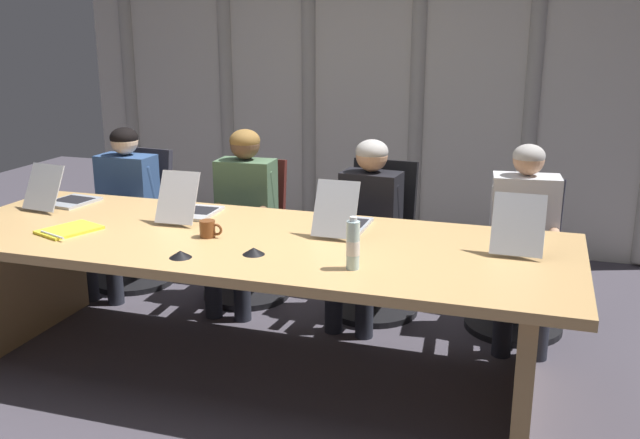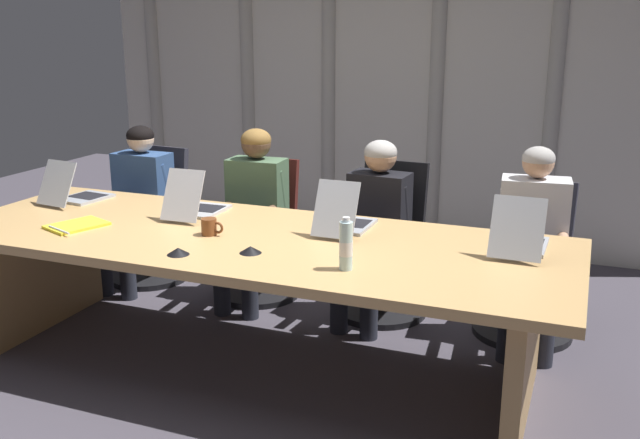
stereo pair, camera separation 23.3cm
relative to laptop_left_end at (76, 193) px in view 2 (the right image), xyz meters
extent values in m
plane|color=#47424C|center=(1.35, -0.28, -0.81)|extent=(10.37, 10.37, 0.00)
cube|color=tan|center=(1.35, -0.28, -0.08)|extent=(3.40, 1.20, 0.05)
cube|color=black|center=(1.35, -0.28, -0.14)|extent=(2.89, 0.10, 0.06)
cube|color=tan|center=(-0.10, -0.28, -0.46)|extent=(0.08, 1.02, 0.71)
cube|color=tan|center=(2.80, -0.28, -0.46)|extent=(0.08, 1.02, 0.71)
cube|color=beige|center=(1.35, 2.31, 0.56)|extent=(5.18, 0.10, 2.74)
cylinder|color=#A39E96|center=(-0.90, 2.25, 0.56)|extent=(0.12, 0.12, 2.68)
cylinder|color=#A39E96|center=(0.08, 2.25, 0.56)|extent=(0.12, 0.12, 2.68)
cylinder|color=#A39E96|center=(0.85, 2.25, 0.56)|extent=(0.12, 0.12, 2.68)
cylinder|color=#A39E96|center=(1.79, 2.25, 0.56)|extent=(0.12, 0.12, 2.68)
cylinder|color=#A39E96|center=(2.69, 2.25, 0.56)|extent=(0.12, 0.12, 2.68)
cube|color=#A8ADB7|center=(0.01, 0.07, -0.05)|extent=(0.28, 0.33, 0.02)
cube|color=black|center=(0.01, 0.09, -0.04)|extent=(0.23, 0.19, 0.00)
cube|color=#A8ADB7|center=(-0.02, -0.14, 0.09)|extent=(0.26, 0.16, 0.26)
cube|color=black|center=(-0.02, -0.14, 0.09)|extent=(0.23, 0.14, 0.23)
cube|color=#BCBCC1|center=(0.88, 0.07, -0.05)|extent=(0.24, 0.33, 0.02)
cube|color=black|center=(0.88, 0.09, -0.04)|extent=(0.20, 0.18, 0.00)
cube|color=#BCBCC1|center=(0.89, -0.16, 0.10)|extent=(0.23, 0.15, 0.28)
cube|color=black|center=(0.89, -0.15, 0.10)|extent=(0.21, 0.13, 0.25)
cube|color=#A8ADB7|center=(1.80, 0.08, -0.05)|extent=(0.23, 0.32, 0.02)
cube|color=black|center=(1.80, 0.11, -0.04)|extent=(0.20, 0.18, 0.00)
cube|color=#A8ADB7|center=(1.80, -0.14, 0.10)|extent=(0.23, 0.14, 0.28)
cube|color=black|center=(1.80, -0.14, 0.10)|extent=(0.21, 0.12, 0.25)
cube|color=#A8ADB7|center=(2.72, 0.06, -0.05)|extent=(0.25, 0.33, 0.02)
cube|color=black|center=(2.72, 0.08, -0.04)|extent=(0.21, 0.18, 0.00)
cube|color=#A8ADB7|center=(2.72, -0.17, 0.10)|extent=(0.25, 0.14, 0.28)
cube|color=black|center=(2.72, -0.16, 0.11)|extent=(0.22, 0.12, 0.25)
cube|color=#2D2D38|center=(-0.01, 0.71, -0.38)|extent=(0.52, 0.52, 0.08)
cube|color=#2D2D38|center=(0.01, 0.93, -0.09)|extent=(0.44, 0.16, 0.49)
cylinder|color=#262628|center=(-0.01, 0.71, -0.60)|extent=(0.05, 0.05, 0.35)
cylinder|color=black|center=(-0.01, 0.71, -0.79)|extent=(0.60, 0.60, 0.04)
cube|color=#511E19|center=(0.90, 0.71, -0.38)|extent=(0.49, 0.49, 0.08)
cube|color=#511E19|center=(0.90, 0.93, -0.11)|extent=(0.43, 0.12, 0.47)
cylinder|color=#262628|center=(0.90, 0.71, -0.60)|extent=(0.05, 0.05, 0.35)
cylinder|color=black|center=(0.90, 0.71, -0.79)|extent=(0.60, 0.60, 0.04)
cube|color=black|center=(1.81, 0.71, -0.38)|extent=(0.51, 0.51, 0.08)
cube|color=black|center=(1.82, 0.93, -0.09)|extent=(0.44, 0.15, 0.51)
cylinder|color=#262628|center=(1.81, 0.71, -0.60)|extent=(0.05, 0.05, 0.35)
cylinder|color=black|center=(1.81, 0.71, -0.79)|extent=(0.60, 0.60, 0.04)
cube|color=#2D2D38|center=(2.71, 0.71, -0.38)|extent=(0.53, 0.53, 0.08)
cube|color=#2D2D38|center=(2.74, 0.93, -0.11)|extent=(0.44, 0.16, 0.46)
cylinder|color=#262628|center=(2.71, 0.71, -0.60)|extent=(0.05, 0.05, 0.35)
cylinder|color=black|center=(2.71, 0.71, -0.79)|extent=(0.60, 0.60, 0.04)
cube|color=#335184|center=(0.01, 0.69, -0.10)|extent=(0.40, 0.23, 0.48)
sphere|color=beige|center=(0.01, 0.69, 0.24)|extent=(0.19, 0.19, 0.19)
ellipsoid|color=black|center=(0.01, 0.69, 0.27)|extent=(0.20, 0.20, 0.14)
cylinder|color=#335184|center=(0.18, 0.69, -0.05)|extent=(0.07, 0.14, 0.27)
cylinder|color=beige|center=(0.18, 0.48, -0.16)|extent=(0.07, 0.30, 0.06)
cylinder|color=#335184|center=(-0.16, 0.69, -0.05)|extent=(0.07, 0.14, 0.27)
cylinder|color=beige|center=(-0.16, 0.48, -0.16)|extent=(0.07, 0.30, 0.06)
cylinder|color=#262833|center=(0.11, 0.49, -0.37)|extent=(0.14, 0.40, 0.13)
cylinder|color=#262833|center=(0.11, 0.31, -0.59)|extent=(0.11, 0.11, 0.45)
cylinder|color=#262833|center=(-0.09, 0.49, -0.37)|extent=(0.14, 0.40, 0.13)
cylinder|color=#262833|center=(-0.09, 0.31, -0.59)|extent=(0.11, 0.11, 0.45)
cube|color=#4C6B4C|center=(0.93, 0.69, -0.09)|extent=(0.39, 0.24, 0.50)
sphere|color=brown|center=(0.93, 0.69, 0.27)|extent=(0.20, 0.20, 0.20)
ellipsoid|color=olive|center=(0.93, 0.69, 0.29)|extent=(0.20, 0.20, 0.15)
cylinder|color=#4C6B4C|center=(1.09, 0.70, -0.03)|extent=(0.08, 0.14, 0.27)
cylinder|color=brown|center=(1.10, 0.49, -0.15)|extent=(0.08, 0.30, 0.06)
cylinder|color=#4C6B4C|center=(0.77, 0.69, -0.03)|extent=(0.08, 0.14, 0.27)
cylinder|color=brown|center=(0.78, 0.48, -0.15)|extent=(0.08, 0.30, 0.06)
cylinder|color=#262833|center=(1.04, 0.50, -0.37)|extent=(0.15, 0.41, 0.13)
cylinder|color=#262833|center=(1.04, 0.32, -0.59)|extent=(0.11, 0.11, 0.45)
cylinder|color=#262833|center=(0.84, 0.49, -0.37)|extent=(0.15, 0.41, 0.13)
cylinder|color=#262833|center=(0.84, 0.31, -0.59)|extent=(0.11, 0.11, 0.45)
cube|color=black|center=(1.79, 0.69, -0.10)|extent=(0.38, 0.25, 0.47)
sphere|color=tan|center=(1.79, 0.69, 0.24)|extent=(0.20, 0.20, 0.20)
ellipsoid|color=#B2ADA8|center=(1.79, 0.69, 0.26)|extent=(0.21, 0.21, 0.15)
cylinder|color=black|center=(1.94, 0.68, -0.06)|extent=(0.08, 0.14, 0.27)
cylinder|color=tan|center=(1.92, 0.47, -0.18)|extent=(0.09, 0.30, 0.06)
cylinder|color=black|center=(1.64, 0.71, -0.06)|extent=(0.08, 0.14, 0.27)
cylinder|color=tan|center=(1.62, 0.50, -0.18)|extent=(0.09, 0.30, 0.06)
cylinder|color=#262833|center=(1.87, 0.48, -0.37)|extent=(0.17, 0.41, 0.13)
cylinder|color=#262833|center=(1.85, 0.30, -0.59)|extent=(0.11, 0.11, 0.45)
cylinder|color=#262833|center=(1.67, 0.50, -0.37)|extent=(0.17, 0.41, 0.13)
cylinder|color=#262833|center=(1.65, 0.32, -0.59)|extent=(0.11, 0.11, 0.45)
cube|color=silver|center=(2.73, 0.69, -0.09)|extent=(0.41, 0.26, 0.51)
sphere|color=tan|center=(2.73, 0.69, 0.27)|extent=(0.18, 0.18, 0.18)
ellipsoid|color=#B2ADA8|center=(2.73, 0.69, 0.29)|extent=(0.19, 0.19, 0.14)
cylinder|color=silver|center=(2.89, 0.71, -0.02)|extent=(0.08, 0.14, 0.27)
cylinder|color=tan|center=(2.91, 0.50, -0.14)|extent=(0.09, 0.30, 0.06)
cylinder|color=silver|center=(2.57, 0.68, -0.02)|extent=(0.08, 0.14, 0.27)
cylinder|color=tan|center=(2.59, 0.47, -0.14)|extent=(0.09, 0.30, 0.06)
cylinder|color=#262833|center=(2.85, 0.50, -0.37)|extent=(0.17, 0.41, 0.13)
cylinder|color=#262833|center=(2.87, 0.32, -0.59)|extent=(0.11, 0.11, 0.45)
cylinder|color=#262833|center=(2.65, 0.48, -0.37)|extent=(0.17, 0.41, 0.13)
cylinder|color=#262833|center=(2.67, 0.30, -0.59)|extent=(0.11, 0.11, 0.45)
cylinder|color=silver|center=(2.01, -0.59, 0.06)|extent=(0.06, 0.06, 0.23)
cylinder|color=white|center=(2.01, -0.59, 0.05)|extent=(0.06, 0.06, 0.07)
cylinder|color=white|center=(2.01, -0.59, 0.18)|extent=(0.03, 0.03, 0.02)
cylinder|color=brown|center=(1.15, -0.34, -0.01)|extent=(0.08, 0.08, 0.09)
torus|color=brown|center=(1.21, -0.34, -0.01)|extent=(0.06, 0.01, 0.06)
cone|color=black|center=(1.50, -0.53, -0.04)|extent=(0.11, 0.11, 0.03)
cone|color=black|center=(1.18, -0.68, -0.04)|extent=(0.11, 0.11, 0.03)
cube|color=yellow|center=(0.39, -0.47, -0.05)|extent=(0.31, 0.36, 0.02)
cylinder|color=silver|center=(0.39, -0.61, -0.03)|extent=(0.20, 0.09, 0.01)
camera|label=1|loc=(2.79, -3.53, 1.02)|focal=39.46mm
camera|label=2|loc=(3.01, -3.46, 1.02)|focal=39.46mm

